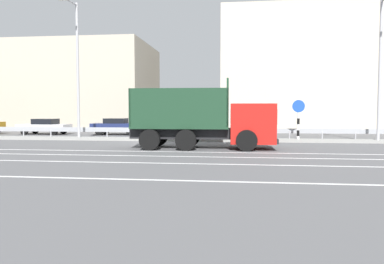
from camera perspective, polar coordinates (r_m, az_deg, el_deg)
name	(u,v)px	position (r m, az deg, el deg)	size (l,w,h in m)	color
ground_plane	(156,143)	(22.91, -5.47, -1.65)	(320.00, 320.00, 0.00)	#565659
lane_strip_0	(198,152)	(17.78, 0.98, -3.07)	(71.45, 0.16, 0.01)	silver
lane_strip_1	(194,157)	(16.05, 0.32, -3.77)	(71.45, 0.16, 0.01)	silver
lane_strip_2	(188,164)	(13.98, -0.68, -4.83)	(71.45, 0.16, 0.01)	silver
lane_strip_3	(172,180)	(10.72, -3.09, -7.36)	(71.45, 0.16, 0.01)	silver
median_island	(162,139)	(24.50, -4.64, -1.11)	(39.30, 1.10, 0.18)	gray
median_guardrail	(165,131)	(25.75, -4.06, 0.18)	(71.45, 0.09, 0.78)	#9EA0A5
dump_truck	(219,125)	(19.43, 4.20, 1.14)	(7.53, 2.78, 3.56)	red
median_road_sign	(298,119)	(24.22, 15.90, 1.93)	(0.84, 0.16, 2.66)	white
street_lamp_1	(77,65)	(26.20, -17.15, 9.72)	(0.71, 1.86, 9.04)	#ADADB2
street_lamp_2	(381,63)	(25.29, 26.89, 9.40)	(0.70, 2.36, 8.63)	#ADADB2
parked_car_3	(44,126)	(33.10, -21.56, 0.82)	(4.18, 1.85, 1.28)	silver
parked_car_4	(117,126)	(30.85, -11.34, 0.88)	(4.10, 2.07, 1.33)	navy
background_building_0	(57,88)	(43.65, -19.91, 6.38)	(20.57, 10.98, 8.89)	#B7AD99
background_building_1	(324,74)	(43.96, 19.52, 8.33)	(22.07, 15.35, 11.89)	beige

